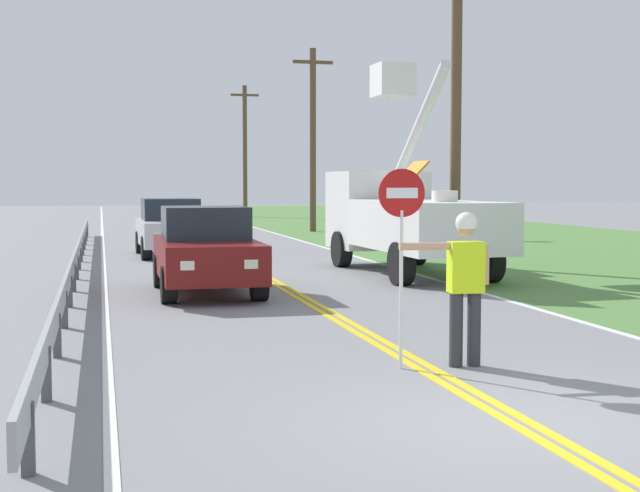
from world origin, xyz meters
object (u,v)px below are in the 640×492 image
at_px(flagger_worker, 465,278).
at_px(oncoming_sedan_second, 171,228).
at_px(utility_pole_near, 456,88).
at_px(utility_pole_far, 245,149).
at_px(oncoming_sedan_nearest, 206,251).
at_px(utility_bucket_truck, 403,215).
at_px(utility_pole_mid, 313,136).
at_px(stop_sign_paddle, 401,223).

relative_size(flagger_worker, oncoming_sedan_second, 0.44).
xyz_separation_m(utility_pole_near, utility_pole_far, (0.03, 34.60, -0.26)).
bearing_deg(oncoming_sedan_second, oncoming_sedan_nearest, -90.14).
relative_size(utility_bucket_truck, utility_pole_mid, 0.85).
bearing_deg(utility_pole_far, flagger_worker, -95.96).
distance_m(oncoming_sedan_second, utility_pole_near, 9.34).
relative_size(flagger_worker, stop_sign_paddle, 0.78).
relative_size(stop_sign_paddle, oncoming_sedan_nearest, 0.57).
bearing_deg(utility_pole_far, utility_pole_mid, -89.47).
height_order(flagger_worker, oncoming_sedan_nearest, flagger_worker).
xyz_separation_m(utility_bucket_truck, oncoming_sedan_second, (-5.08, 6.24, -0.57)).
bearing_deg(oncoming_sedan_nearest, oncoming_sedan_second, 89.86).
bearing_deg(utility_bucket_truck, utility_pole_near, 34.08).
bearing_deg(oncoming_sedan_nearest, utility_pole_far, 79.78).
xyz_separation_m(stop_sign_paddle, oncoming_sedan_nearest, (-1.38, 7.61, -0.88)).
height_order(stop_sign_paddle, utility_pole_mid, utility_pole_mid).
height_order(flagger_worker, stop_sign_paddle, stop_sign_paddle).
height_order(utility_pole_near, utility_pole_mid, utility_pole_near).
height_order(flagger_worker, oncoming_sedan_second, flagger_worker).
distance_m(oncoming_sedan_nearest, utility_pole_mid, 22.37).
xyz_separation_m(utility_bucket_truck, oncoming_sedan_nearest, (-5.11, -2.96, -0.57)).
bearing_deg(stop_sign_paddle, flagger_worker, -4.73).
bearing_deg(flagger_worker, stop_sign_paddle, 175.27).
bearing_deg(oncoming_sedan_nearest, stop_sign_paddle, -79.74).
bearing_deg(stop_sign_paddle, utility_pole_near, 64.69).
bearing_deg(oncoming_sedan_second, stop_sign_paddle, -85.39).
xyz_separation_m(oncoming_sedan_nearest, utility_pole_near, (6.97, 4.22, 3.77)).
distance_m(stop_sign_paddle, utility_bucket_truck, 11.21).
relative_size(oncoming_sedan_nearest, oncoming_sedan_second, 1.00).
distance_m(oncoming_sedan_second, utility_pole_far, 30.64).
bearing_deg(utility_pole_far, stop_sign_paddle, -96.91).
height_order(stop_sign_paddle, oncoming_sedan_second, stop_sign_paddle).
relative_size(stop_sign_paddle, utility_bucket_truck, 0.34).
bearing_deg(flagger_worker, utility_pole_near, 67.91).
distance_m(utility_pole_mid, utility_pole_far, 17.90).
height_order(oncoming_sedan_second, utility_pole_near, utility_pole_near).
xyz_separation_m(utility_pole_mid, utility_pole_far, (-0.17, 17.90, 0.14)).
distance_m(flagger_worker, utility_bucket_truck, 11.04).
bearing_deg(oncoming_sedan_second, utility_pole_far, 76.75).
xyz_separation_m(utility_pole_near, utility_pole_mid, (0.20, 16.71, -0.40)).
relative_size(stop_sign_paddle, utility_pole_far, 0.28).
bearing_deg(flagger_worker, utility_pole_far, 84.04).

